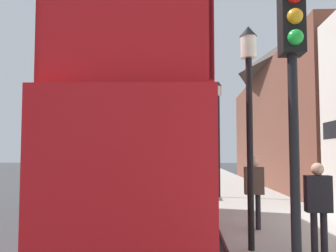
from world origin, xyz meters
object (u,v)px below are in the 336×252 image
Objects in this scene: parked_car_ahead_of_bus at (179,185)px; lamp_post_second at (218,118)px; pedestrian_second at (318,201)px; pedestrian_third at (254,186)px; lamp_post_nearest at (249,93)px; traffic_signal at (293,72)px; tour_bus at (148,160)px.

lamp_post_second is (1.77, 0.15, 3.00)m from parked_car_ahead_of_bus.
pedestrian_third reaches higher than pedestrian_second.
pedestrian_third is at bearing 78.77° from lamp_post_nearest.
pedestrian_third is 0.46× the size of traffic_signal.
lamp_post_second reaches higher than pedestrian_third.
pedestrian_second is 3.35m from traffic_signal.
lamp_post_nearest is 9.78m from lamp_post_second.
lamp_post_nearest is (1.63, -9.63, 2.58)m from parked_car_ahead_of_bus.
tour_bus is 8.07m from parked_car_ahead_of_bus.
lamp_post_nearest reaches higher than pedestrian_third.
pedestrian_second is 0.96× the size of pedestrian_third.
traffic_signal is at bearing -66.67° from tour_bus.
pedestrian_second is 0.38× the size of lamp_post_nearest.
lamp_post_nearest is at bearing -101.23° from pedestrian_third.
lamp_post_second reaches higher than tour_bus.
tour_bus is 8.64m from lamp_post_second.
pedestrian_second is 2.45m from lamp_post_nearest.
lamp_post_second is (0.14, 9.77, 0.42)m from lamp_post_nearest.
parked_car_ahead_of_bus is 10.10m from lamp_post_nearest.
lamp_post_nearest reaches higher than parked_car_ahead_of_bus.
lamp_post_second is (2.38, 8.10, 1.80)m from tour_bus.
lamp_post_nearest is at bearing 90.59° from traffic_signal.
parked_car_ahead_of_bus is at bearing 105.03° from pedestrian_second.
pedestrian_third is 0.35× the size of lamp_post_second.
pedestrian_second is 10.73m from lamp_post_second.
lamp_post_nearest is (-1.12, 0.61, 2.09)m from pedestrian_second.
tour_bus is at bearing 115.07° from traffic_signal.
lamp_post_second reaches higher than pedestrian_second.
tour_bus is 3.11m from lamp_post_nearest.
lamp_post_second is at bearing 92.19° from pedestrian_third.
traffic_signal is at bearing -113.00° from pedestrian_second.
pedestrian_third is at bearing 85.74° from traffic_signal.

